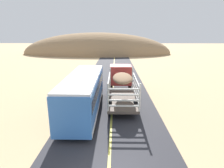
% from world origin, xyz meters
% --- Properties ---
extents(livestock_truck, '(2.53, 9.70, 3.02)m').
position_xyz_m(livestock_truck, '(0.93, 12.67, 1.79)').
color(livestock_truck, '#B2332D').
rests_on(livestock_truck, road_surface).
extents(bus, '(2.54, 10.00, 3.21)m').
position_xyz_m(bus, '(-2.35, 8.03, 1.75)').
color(bus, '#3872C6').
rests_on(bus, road_surface).
extents(distant_hill, '(47.84, 20.85, 13.60)m').
position_xyz_m(distant_hill, '(-5.80, 55.12, 0.00)').
color(distant_hill, '#957553').
rests_on(distant_hill, ground).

